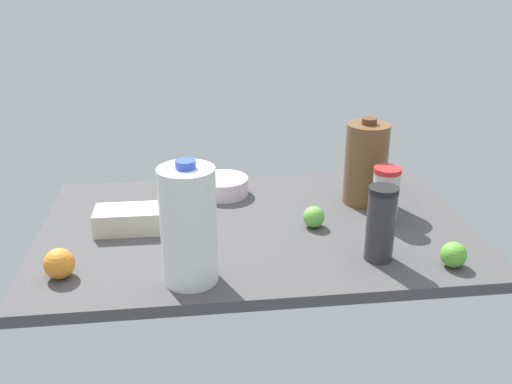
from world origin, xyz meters
TOP-DOWN VIEW (x-y plane):
  - countertop at (0.00, 0.00)cm, footprint 120.00×76.00cm
  - egg_carton at (30.01, -0.93)cm, footprint 28.87×10.46cm
  - chocolate_milk_jug at (-34.92, -12.40)cm, footprint 12.86×12.86cm
  - tumbler_cup at (-36.37, 2.29)cm, footprint 7.68×7.68cm
  - shaker_bottle at (-28.00, 23.01)cm, footprint 7.29×7.29cm
  - mixing_bowl at (7.71, -23.51)cm, footprint 16.04×16.04cm
  - milk_jug at (18.69, 27.40)cm, footprint 12.88×12.88cm
  - orange_loose at (49.24, 22.70)cm, footprint 7.28×7.28cm
  - lime_by_jug at (-15.86, 3.24)cm, footprint 6.07×6.07cm
  - lime_far_back at (-44.87, 28.94)cm, footprint 6.30×6.30cm

SIDE VIEW (x-z plane):
  - countertop at x=0.00cm, z-range 0.00..3.00cm
  - mixing_bowl at x=7.71cm, z-range 3.00..8.54cm
  - lime_by_jug at x=-15.86cm, z-range 3.00..9.07cm
  - lime_far_back at x=-44.87cm, z-range 3.00..9.30cm
  - egg_carton at x=30.01cm, z-range 3.00..9.36cm
  - orange_loose at x=49.24cm, z-range 3.00..10.28cm
  - tumbler_cup at x=-36.37cm, z-range 3.04..19.34cm
  - shaker_bottle at x=-28.00cm, z-range 3.04..22.31cm
  - chocolate_milk_jug at x=-34.92cm, z-range 2.22..28.70cm
  - milk_jug at x=18.69cm, z-range 2.22..31.80cm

